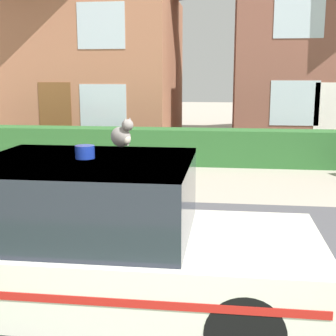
{
  "coord_description": "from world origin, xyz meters",
  "views": [
    {
      "loc": [
        0.27,
        -1.32,
        2.3
      ],
      "look_at": [
        -0.52,
        4.92,
        1.05
      ],
      "focal_mm": 50.0,
      "sensor_mm": 36.0,
      "label": 1
    }
  ],
  "objects": [
    {
      "name": "road_strip",
      "position": [
        0.0,
        4.02,
        0.01
      ],
      "size": [
        28.0,
        5.87,
        0.01
      ],
      "primitive_type": "cube",
      "color": "#4C4C51",
      "rests_on": "ground"
    },
    {
      "name": "garden_hedge",
      "position": [
        -0.75,
        10.76,
        0.46
      ],
      "size": [
        11.89,
        0.79,
        0.93
      ],
      "primitive_type": "cube",
      "color": "#2D662D",
      "rests_on": "ground"
    },
    {
      "name": "police_car",
      "position": [
        -0.85,
        2.88,
        0.73
      ],
      "size": [
        3.86,
        1.79,
        1.64
      ],
      "rotation": [
        0.0,
        0.0,
        -0.0
      ],
      "color": "black",
      "rests_on": "road_strip"
    },
    {
      "name": "cat",
      "position": [
        -0.68,
        2.83,
        1.76
      ],
      "size": [
        0.26,
        0.29,
        0.27
      ],
      "rotation": [
        0.0,
        0.0,
        5.71
      ],
      "color": "gray",
      "rests_on": "police_car"
    },
    {
      "name": "house_left",
      "position": [
        -5.54,
        15.17,
        3.54
      ],
      "size": [
        8.24,
        6.24,
        6.94
      ],
      "color": "#A86B4C",
      "rests_on": "ground"
    }
  ]
}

